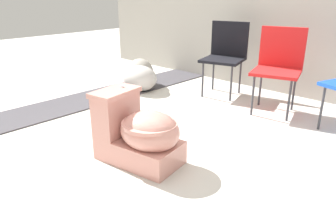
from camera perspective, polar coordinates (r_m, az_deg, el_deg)
The scene contains 7 objects.
ground_plane at distance 2.51m, azimuth -7.53°, elevation -7.63°, with size 14.00×14.00×0.00m, color beige.
gravel_strip at distance 3.81m, azimuth -14.64°, elevation 1.92°, with size 0.56×8.00×0.01m, color #423F44.
toilet at distance 2.34m, azimuth -5.02°, elevation -3.70°, with size 0.68×0.47×0.52m.
folding_chair_left at distance 3.94m, azimuth 10.08°, elevation 10.49°, with size 0.54×0.54×0.83m.
folding_chair_middle at distance 3.48m, azimuth 18.78°, elevation 8.41°, with size 0.55×0.55×0.83m.
boulder_near at distance 4.25m, azimuth -4.85°, elevation 6.85°, with size 0.45×0.34×0.36m, color gray.
boulder_far at distance 4.07m, azimuth -4.93°, elevation 5.89°, with size 0.47×0.39×0.31m, color #B7B2AD.
Camera 1 is at (1.75, -1.36, 1.18)m, focal length 35.00 mm.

